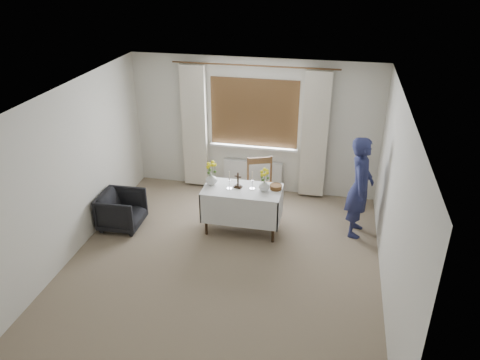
% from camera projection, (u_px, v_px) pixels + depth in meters
% --- Properties ---
extents(ground, '(5.00, 5.00, 0.00)m').
position_uv_depth(ground, '(222.00, 265.00, 6.84)').
color(ground, '#84745B').
rests_on(ground, ground).
extents(altar_table, '(1.24, 0.64, 0.76)m').
position_uv_depth(altar_table, '(242.00, 210.00, 7.52)').
color(altar_table, silver).
rests_on(altar_table, ground).
extents(wooden_chair, '(0.61, 0.61, 1.02)m').
position_uv_depth(wooden_chair, '(262.00, 189.00, 7.89)').
color(wooden_chair, brown).
rests_on(wooden_chair, ground).
extents(armchair, '(0.69, 0.67, 0.61)m').
position_uv_depth(armchair, '(122.00, 210.00, 7.65)').
color(armchair, black).
rests_on(armchair, ground).
extents(person, '(0.46, 0.64, 1.65)m').
position_uv_depth(person, '(360.00, 187.00, 7.27)').
color(person, navy).
rests_on(person, ground).
extents(radiator, '(1.10, 0.10, 0.60)m').
position_uv_depth(radiator, '(253.00, 176.00, 8.83)').
color(radiator, silver).
rests_on(radiator, ground).
extents(wooden_cross, '(0.14, 0.12, 0.26)m').
position_uv_depth(wooden_cross, '(238.00, 180.00, 7.34)').
color(wooden_cross, black).
rests_on(wooden_cross, altar_table).
extents(candlestick_left, '(0.11, 0.11, 0.30)m').
position_uv_depth(candlestick_left, '(229.00, 180.00, 7.29)').
color(candlestick_left, silver).
rests_on(candlestick_left, altar_table).
extents(candlestick_right, '(0.09, 0.09, 0.31)m').
position_uv_depth(candlestick_right, '(252.00, 180.00, 7.28)').
color(candlestick_right, silver).
rests_on(candlestick_right, altar_table).
extents(flower_vase_left, '(0.20, 0.20, 0.20)m').
position_uv_depth(flower_vase_left, '(211.00, 179.00, 7.45)').
color(flower_vase_left, silver).
rests_on(flower_vase_left, altar_table).
extents(flower_vase_right, '(0.23, 0.23, 0.18)m').
position_uv_depth(flower_vase_right, '(264.00, 185.00, 7.26)').
color(flower_vase_right, silver).
rests_on(flower_vase_right, altar_table).
extents(wicker_basket, '(0.23, 0.23, 0.07)m').
position_uv_depth(wicker_basket, '(276.00, 187.00, 7.33)').
color(wicker_basket, brown).
rests_on(wicker_basket, altar_table).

